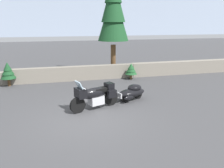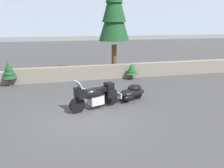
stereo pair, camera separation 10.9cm
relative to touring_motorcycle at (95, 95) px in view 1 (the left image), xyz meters
name	(u,v)px [view 1 (the left image)]	position (x,y,z in m)	size (l,w,h in m)	color
ground_plane	(89,117)	(-0.42, -0.87, -0.62)	(80.00, 80.00, 0.00)	#424244
stone_guard_wall	(88,73)	(0.55, 5.33, -0.18)	(24.00, 0.57, 0.92)	gray
distant_ridgeline	(52,12)	(-0.42, 95.34, 7.38)	(240.00, 80.00, 16.00)	#99A8BF
touring_motorcycle	(95,95)	(0.00, 0.00, 0.00)	(2.22, 1.20, 1.33)	black
car_shaped_trailer	(132,92)	(1.90, 0.68, -0.21)	(2.19, 1.17, 0.76)	black
pine_tree_tall	(113,7)	(2.46, 6.22, 4.00)	(2.08, 2.08, 7.37)	brown
pine_sapling_near	(131,69)	(3.27, 4.72, 0.04)	(0.78, 0.78, 1.05)	brown
pine_sapling_farther	(8,71)	(-4.19, 4.91, 0.26)	(0.85, 0.85, 1.42)	brown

